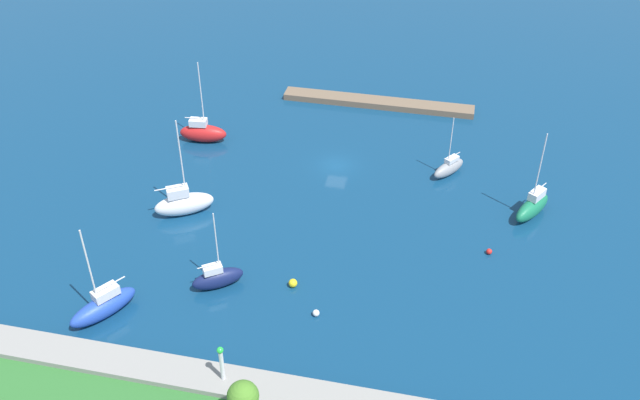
# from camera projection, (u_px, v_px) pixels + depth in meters

# --- Properties ---
(water) EXTENTS (160.00, 160.00, 0.00)m
(water) POSITION_uv_depth(u_px,v_px,m) (336.00, 165.00, 86.48)
(water) COLOR navy
(water) RESTS_ON ground
(pier_dock) EXTENTS (26.83, 2.65, 0.87)m
(pier_dock) POSITION_uv_depth(u_px,v_px,m) (378.00, 103.00, 98.67)
(pier_dock) COLOR brown
(pier_dock) RESTS_ON ground
(breakwater) EXTENTS (69.81, 3.14, 1.51)m
(breakwater) POSITION_uv_depth(u_px,v_px,m) (253.00, 389.00, 57.90)
(breakwater) COLOR gray
(breakwater) RESTS_ON ground
(harbor_beacon) EXTENTS (0.56, 0.56, 3.73)m
(harbor_beacon) POSITION_uv_depth(u_px,v_px,m) (221.00, 361.00, 56.60)
(harbor_beacon) COLOR silver
(harbor_beacon) RESTS_ON breakwater
(park_tree_west) EXTENTS (2.45, 2.45, 5.12)m
(park_tree_west) POSITION_uv_depth(u_px,v_px,m) (243.00, 397.00, 52.33)
(park_tree_west) COLOR brown
(park_tree_west) RESTS_ON shoreline_park
(sailboat_gray_inner_mooring) EXTENTS (4.17, 4.87, 7.94)m
(sailboat_gray_inner_mooring) POSITION_uv_depth(u_px,v_px,m) (449.00, 168.00, 84.31)
(sailboat_gray_inner_mooring) COLOR gray
(sailboat_gray_inner_mooring) RESTS_ON water
(sailboat_white_off_beacon) EXTENTS (6.79, 5.26, 11.86)m
(sailboat_white_off_beacon) POSITION_uv_depth(u_px,v_px,m) (184.00, 203.00, 77.73)
(sailboat_white_off_beacon) COLOR white
(sailboat_white_off_beacon) RESTS_ON water
(sailboat_red_along_channel) EXTENTS (6.30, 2.80, 11.11)m
(sailboat_red_along_channel) POSITION_uv_depth(u_px,v_px,m) (203.00, 132.00, 90.36)
(sailboat_red_along_channel) COLOR red
(sailboat_red_along_channel) RESTS_ON water
(sailboat_blue_far_north) EXTENTS (5.44, 6.79, 10.42)m
(sailboat_blue_far_north) POSITION_uv_depth(u_px,v_px,m) (103.00, 306.00, 65.14)
(sailboat_blue_far_north) COLOR #2347B2
(sailboat_blue_far_north) RESTS_ON water
(sailboat_green_lone_north) EXTENTS (4.73, 6.10, 10.75)m
(sailboat_green_lone_north) POSITION_uv_depth(u_px,v_px,m) (533.00, 206.00, 77.51)
(sailboat_green_lone_north) COLOR #19724C
(sailboat_green_lone_north) RESTS_ON water
(sailboat_navy_mid_basin) EXTENTS (5.21, 4.31, 8.93)m
(sailboat_navy_mid_basin) POSITION_uv_depth(u_px,v_px,m) (217.00, 278.00, 68.36)
(sailboat_navy_mid_basin) COLOR #141E4C
(sailboat_navy_mid_basin) RESTS_ON water
(mooring_buoy_yellow) EXTENTS (0.87, 0.87, 0.87)m
(mooring_buoy_yellow) POSITION_uv_depth(u_px,v_px,m) (293.00, 283.00, 68.73)
(mooring_buoy_yellow) COLOR yellow
(mooring_buoy_yellow) RESTS_ON water
(mooring_buoy_red) EXTENTS (0.62, 0.62, 0.62)m
(mooring_buoy_red) POSITION_uv_depth(u_px,v_px,m) (489.00, 252.00, 72.77)
(mooring_buoy_red) COLOR red
(mooring_buoy_red) RESTS_ON water
(mooring_buoy_white) EXTENTS (0.66, 0.66, 0.66)m
(mooring_buoy_white) POSITION_uv_depth(u_px,v_px,m) (316.00, 313.00, 65.57)
(mooring_buoy_white) COLOR white
(mooring_buoy_white) RESTS_ON water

